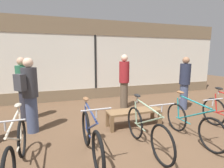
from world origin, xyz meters
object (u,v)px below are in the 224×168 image
Objects in this scene: bicycle_right at (192,123)px; customer_near_bench at (185,82)px; customer_mid_floor at (30,93)px; display_bench at (134,113)px; bicycle_center at (146,130)px; bicycle_far_left at (16,150)px; customer_by_window at (23,88)px; customer_near_rack at (124,80)px; bicycle_left at (91,137)px.

customer_near_bench is (1.35, 1.81, 0.54)m from bicycle_right.
customer_mid_floor is 1.00× the size of customer_near_bench.
bicycle_center is at bearing -104.15° from display_bench.
customer_by_window is (-0.19, 2.42, 0.54)m from bicycle_far_left.
display_bench is at bearing -103.13° from customer_near_rack.
customer_by_window is (-3.06, -0.17, -0.04)m from customer_near_rack.
bicycle_center is 1.22× the size of display_bench.
display_bench is at bearing 128.09° from bicycle_right.
customer_near_rack reaches higher than customer_mid_floor.
bicycle_far_left is at bearing 179.63° from bicycle_center.
display_bench is 0.77× the size of customer_near_rack.
customer_near_rack is (-0.49, 2.59, 0.59)m from bicycle_right.
customer_near_bench is at bearing 21.17° from bicycle_far_left.
bicycle_far_left is 0.94× the size of customer_near_rack.
customer_by_window is 0.95m from customer_mid_floor.
customer_near_rack reaches higher than customer_by_window.
bicycle_far_left is 2.23m from bicycle_center.
display_bench is at bearing -161.32° from customer_near_bench.
customer_by_window is at bearing 134.88° from bicycle_center.
customer_near_rack is 1.04× the size of customer_near_bench.
bicycle_center is at bearing -0.37° from bicycle_far_left.
bicycle_far_left is 2.49m from customer_by_window.
bicycle_left is 0.92× the size of customer_near_rack.
customer_by_window reaches higher than customer_near_bench.
customer_near_bench is (4.90, -0.60, -0.00)m from customer_by_window.
bicycle_far_left is 1.17m from bicycle_left.
customer_mid_floor is at bearing 144.94° from bicycle_center.
display_bench is at bearing 75.85° from bicycle_center.
customer_by_window is 4.94m from customer_near_bench.
bicycle_left is 0.96× the size of customer_mid_floor.
bicycle_right is 1.20× the size of display_bench.
display_bench is 0.80× the size of customer_near_bench.
customer_near_bench reaches higher than bicycle_center.
customer_mid_floor is (-2.45, 0.43, 0.60)m from display_bench.
bicycle_far_left is 0.98× the size of customer_near_bench.
bicycle_right is at bearing -79.36° from customer_near_rack.
customer_near_rack is (0.35, 1.52, 0.62)m from display_bench.
bicycle_left is 3.99m from customer_near_bench.
bicycle_far_left is 2.73m from display_bench.
customer_mid_floor reaches higher than bicycle_far_left.
customer_near_rack reaches higher than customer_near_bench.
bicycle_left reaches higher than bicycle_center.
bicycle_center is 3.48m from customer_by_window.
bicycle_center is 3.12m from customer_near_bench.
bicycle_far_left is at bearing -92.37° from customer_mid_floor.
bicycle_left is 0.99× the size of bicycle_center.
customer_mid_floor is at bearing 170.03° from display_bench.
customer_near_bench is (1.84, -0.78, -0.04)m from customer_near_rack.
bicycle_right is 0.92× the size of customer_near_rack.
customer_by_window is at bearing -176.76° from customer_near_rack.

